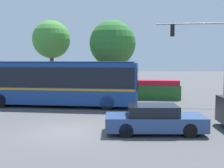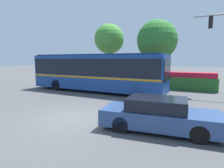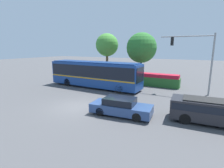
# 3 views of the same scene
# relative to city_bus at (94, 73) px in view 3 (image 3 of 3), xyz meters

# --- Properties ---
(ground_plane) EXTENTS (140.00, 140.00, 0.00)m
(ground_plane) POSITION_rel_city_bus_xyz_m (2.90, -6.91, -1.84)
(ground_plane) COLOR #4C4C4F
(city_bus) EXTENTS (12.23, 2.82, 3.24)m
(city_bus) POSITION_rel_city_bus_xyz_m (0.00, 0.00, 0.00)
(city_bus) COLOR navy
(city_bus) RESTS_ON ground
(sedan_foreground) EXTENTS (4.66, 2.20, 1.30)m
(sedan_foreground) POSITION_rel_city_bus_xyz_m (6.94, -6.73, -1.22)
(sedan_foreground) COLOR navy
(sedan_foreground) RESTS_ON ground
(suv_left_lane) EXTENTS (5.02, 2.23, 1.60)m
(suv_left_lane) POSITION_rel_city_bus_xyz_m (12.73, -5.24, -0.91)
(suv_left_lane) COLOR #232328
(suv_left_lane) RESTS_ON ground
(traffic_light_pole) EXTENTS (5.37, 0.24, 6.36)m
(traffic_light_pole) POSITION_rel_city_bus_xyz_m (11.40, 2.59, 2.42)
(traffic_light_pole) COLOR gray
(traffic_light_pole) RESTS_ON ground
(flowering_hedge) EXTENTS (10.87, 1.35, 1.63)m
(flowering_hedge) POSITION_rel_city_bus_xyz_m (4.18, 4.40, -1.04)
(flowering_hedge) COLOR #286028
(flowering_hedge) RESTS_ON ground
(street_tree_left) EXTENTS (3.79, 3.79, 7.30)m
(street_tree_left) POSITION_rel_city_bus_xyz_m (-2.74, 7.95, 3.52)
(street_tree_left) COLOR brown
(street_tree_left) RESTS_ON ground
(street_tree_centre) EXTENTS (4.46, 4.46, 7.15)m
(street_tree_centre) POSITION_rel_city_bus_xyz_m (3.53, 7.35, 3.07)
(street_tree_centre) COLOR brown
(street_tree_centre) RESTS_ON ground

